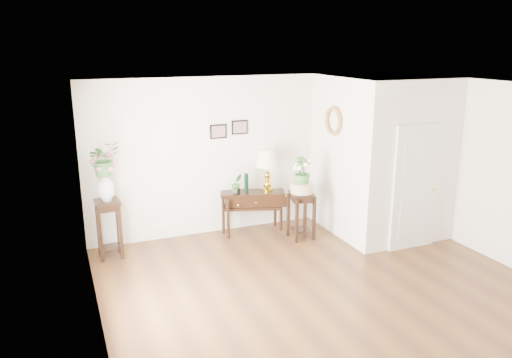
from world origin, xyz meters
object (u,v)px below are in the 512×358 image
plant_stand_a (109,229)px  plant_stand_b (301,215)px  console_table (252,212)px  table_lamp (267,171)px

plant_stand_a → plant_stand_b: (3.21, -0.44, -0.06)m
console_table → table_lamp: bearing=18.3°
plant_stand_b → table_lamp: bearing=123.2°
console_table → plant_stand_b: size_ratio=1.36×
console_table → table_lamp: 0.79m
console_table → table_lamp: size_ratio=1.50×
plant_stand_a → plant_stand_b: size_ratio=1.13×
console_table → plant_stand_b: plant_stand_b is taller
console_table → plant_stand_a: plant_stand_a is taller
table_lamp → plant_stand_b: size_ratio=0.91×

